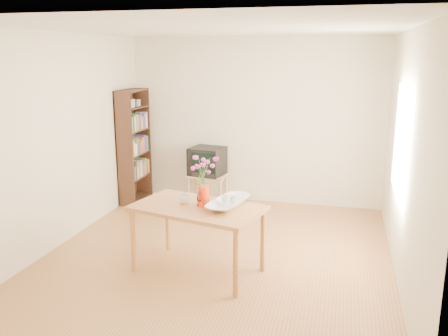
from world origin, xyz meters
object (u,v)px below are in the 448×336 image
(mug, at_px, (185,199))
(pitcher, at_px, (203,196))
(table, at_px, (198,214))
(bowl, at_px, (228,187))
(television, at_px, (208,161))

(mug, bearing_deg, pitcher, 152.65)
(table, xyz_separation_m, bowl, (0.32, 0.08, 0.30))
(mug, bearing_deg, television, -102.29)
(mug, height_order, television, television)
(table, xyz_separation_m, pitcher, (0.05, 0.04, 0.18))
(table, relative_size, pitcher, 6.84)
(table, height_order, bowl, bowl)
(pitcher, height_order, mug, pitcher)
(table, bearing_deg, television, 117.50)
(table, distance_m, television, 2.51)
(pitcher, relative_size, mug, 1.73)
(bowl, bearing_deg, table, -166.16)
(pitcher, bearing_deg, table, -127.38)
(mug, height_order, bowl, bowl)
(mug, xyz_separation_m, bowl, (0.49, 0.02, 0.16))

